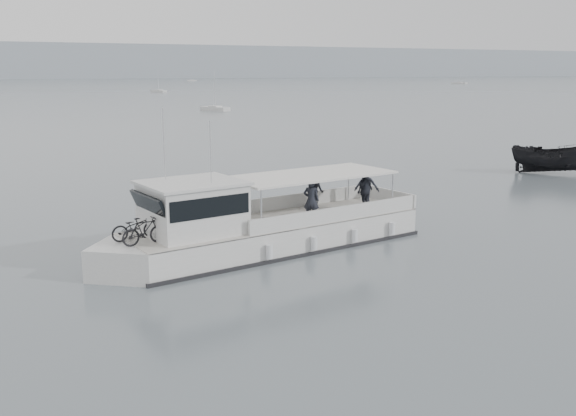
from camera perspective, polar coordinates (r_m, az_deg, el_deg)
name	(u,v)px	position (r m, az deg, el deg)	size (l,w,h in m)	color
ground	(306,248)	(25.95, 1.65, -3.60)	(1400.00, 1400.00, 0.00)	slate
tour_boat	(251,229)	(25.14, -3.34, -1.84)	(14.24, 5.40, 5.93)	silver
dark_motorboat	(552,158)	(48.20, 22.40, 4.11)	(2.06, 5.47, 2.11)	black
moored_fleet	(124,89)	(244.82, -14.35, 10.24)	(360.98, 353.97, 10.09)	silver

